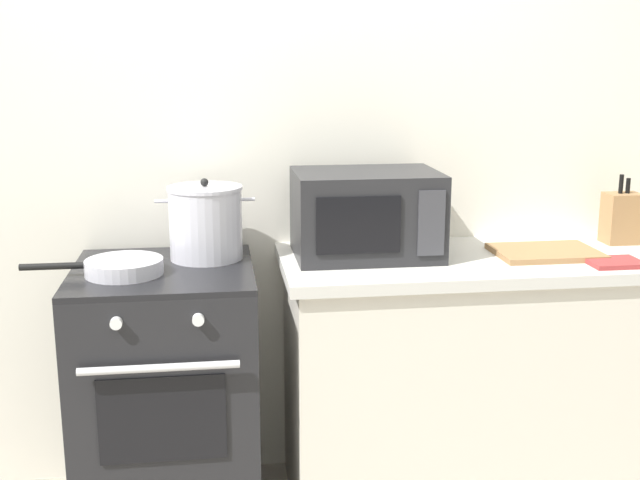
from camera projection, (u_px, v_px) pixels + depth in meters
The scene contains 10 objects.
back_wall at pixel (338, 153), 2.99m from camera, with size 4.40×0.10×2.50m, color silver.
lower_cabinet_right at pixel (512, 380), 2.92m from camera, with size 1.64×0.56×0.88m, color beige.
countertop_right at pixel (519, 260), 2.81m from camera, with size 1.70×0.60×0.04m, color beige.
stove at pixel (168, 396), 2.73m from camera, with size 0.60×0.64×0.92m.
stock_pot at pixel (206, 223), 2.73m from camera, with size 0.34×0.26×0.28m.
frying_pan at pixel (122, 267), 2.55m from camera, with size 0.45×0.25×0.05m.
microwave at pixel (366, 214), 2.76m from camera, with size 0.50×0.37×0.30m.
cutting_board at pixel (546, 252), 2.80m from camera, with size 0.36×0.26×0.02m, color #997047.
knife_block at pixel (622, 218), 2.96m from camera, with size 0.13×0.10×0.26m.
oven_mitt at pixel (614, 262), 2.67m from camera, with size 0.18×0.14×0.02m, color #993333.
Camera 1 is at (-0.17, -1.98, 1.61)m, focal length 44.31 mm.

